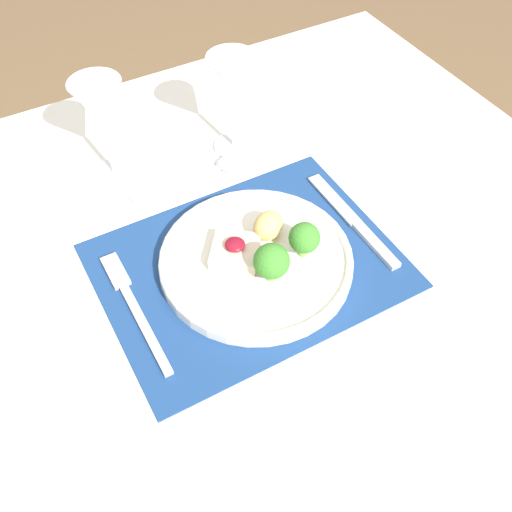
{
  "coord_description": "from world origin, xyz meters",
  "views": [
    {
      "loc": [
        -0.25,
        -0.48,
        1.43
      ],
      "look_at": [
        0.01,
        -0.01,
        0.8
      ],
      "focal_mm": 42.0,
      "sensor_mm": 36.0,
      "label": 1
    }
  ],
  "objects_px": {
    "wine_glass_near": "(232,84)",
    "wine_glass_far": "(100,110)",
    "dinner_plate": "(258,258)",
    "fork": "(132,302)",
    "spoon": "(216,168)",
    "knife": "(358,225)"
  },
  "relations": [
    {
      "from": "wine_glass_near",
      "to": "wine_glass_far",
      "type": "bearing_deg",
      "value": 170.14
    },
    {
      "from": "fork",
      "to": "wine_glass_near",
      "type": "xyz_separation_m",
      "value": [
        0.27,
        0.23,
        0.12
      ]
    },
    {
      "from": "dinner_plate",
      "to": "knife",
      "type": "bearing_deg",
      "value": -2.67
    },
    {
      "from": "spoon",
      "to": "wine_glass_near",
      "type": "xyz_separation_m",
      "value": [
        0.05,
        0.04,
        0.12
      ]
    },
    {
      "from": "dinner_plate",
      "to": "spoon",
      "type": "bearing_deg",
      "value": 79.53
    },
    {
      "from": "dinner_plate",
      "to": "wine_glass_near",
      "type": "distance_m",
      "value": 0.29
    },
    {
      "from": "dinner_plate",
      "to": "wine_glass_far",
      "type": "bearing_deg",
      "value": 110.78
    },
    {
      "from": "fork",
      "to": "spoon",
      "type": "xyz_separation_m",
      "value": [
        0.22,
        0.19,
        -0.0
      ]
    },
    {
      "from": "fork",
      "to": "spoon",
      "type": "distance_m",
      "value": 0.29
    },
    {
      "from": "dinner_plate",
      "to": "wine_glass_near",
      "type": "xyz_separation_m",
      "value": [
        0.09,
        0.25,
        0.11
      ]
    },
    {
      "from": "spoon",
      "to": "knife",
      "type": "bearing_deg",
      "value": -55.37
    },
    {
      "from": "fork",
      "to": "wine_glass_near",
      "type": "distance_m",
      "value": 0.37
    },
    {
      "from": "wine_glass_near",
      "to": "spoon",
      "type": "bearing_deg",
      "value": -144.74
    },
    {
      "from": "spoon",
      "to": "wine_glass_far",
      "type": "height_order",
      "value": "wine_glass_far"
    },
    {
      "from": "knife",
      "to": "spoon",
      "type": "relative_size",
      "value": 1.09
    },
    {
      "from": "wine_glass_near",
      "to": "wine_glass_far",
      "type": "height_order",
      "value": "same"
    },
    {
      "from": "knife",
      "to": "spoon",
      "type": "bearing_deg",
      "value": 119.32
    },
    {
      "from": "dinner_plate",
      "to": "wine_glass_far",
      "type": "relative_size",
      "value": 1.58
    },
    {
      "from": "knife",
      "to": "dinner_plate",
      "type": "bearing_deg",
      "value": 176.42
    },
    {
      "from": "knife",
      "to": "spoon",
      "type": "distance_m",
      "value": 0.25
    },
    {
      "from": "wine_glass_near",
      "to": "wine_glass_far",
      "type": "relative_size",
      "value": 0.99
    },
    {
      "from": "fork",
      "to": "knife",
      "type": "height_order",
      "value": "knife"
    }
  ]
}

